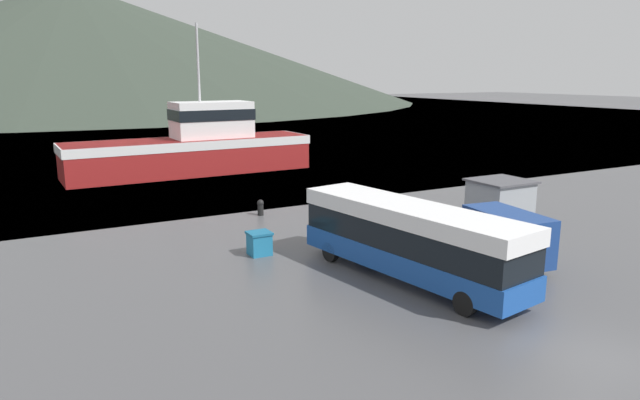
{
  "coord_description": "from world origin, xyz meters",
  "views": [
    {
      "loc": [
        -14.78,
        -9.63,
        8.27
      ],
      "look_at": [
        -1.15,
        15.44,
        2.0
      ],
      "focal_mm": 32.0,
      "sensor_mm": 36.0,
      "label": 1
    }
  ],
  "objects_px": {
    "fishing_boat": "(194,147)",
    "dock_kiosk": "(500,201)",
    "tour_bus": "(410,238)",
    "small_boat": "(256,150)",
    "storage_bin": "(259,243)",
    "delivery_van": "(498,235)"
  },
  "relations": [
    {
      "from": "tour_bus",
      "to": "small_boat",
      "type": "relative_size",
      "value": 1.63
    },
    {
      "from": "small_boat",
      "to": "tour_bus",
      "type": "bearing_deg",
      "value": 25.04
    },
    {
      "from": "tour_bus",
      "to": "fishing_boat",
      "type": "bearing_deg",
      "value": 81.13
    },
    {
      "from": "tour_bus",
      "to": "fishing_boat",
      "type": "relative_size",
      "value": 0.53
    },
    {
      "from": "delivery_van",
      "to": "fishing_boat",
      "type": "xyz_separation_m",
      "value": [
        -4.98,
        30.09,
        0.99
      ]
    },
    {
      "from": "fishing_boat",
      "to": "small_boat",
      "type": "xyz_separation_m",
      "value": [
        9.49,
        9.53,
        -1.91
      ]
    },
    {
      "from": "storage_bin",
      "to": "dock_kiosk",
      "type": "relative_size",
      "value": 0.35
    },
    {
      "from": "tour_bus",
      "to": "dock_kiosk",
      "type": "relative_size",
      "value": 3.52
    },
    {
      "from": "tour_bus",
      "to": "delivery_van",
      "type": "bearing_deg",
      "value": -11.61
    },
    {
      "from": "storage_bin",
      "to": "delivery_van",
      "type": "bearing_deg",
      "value": -34.46
    },
    {
      "from": "delivery_van",
      "to": "fishing_boat",
      "type": "bearing_deg",
      "value": 106.15
    },
    {
      "from": "fishing_boat",
      "to": "small_boat",
      "type": "relative_size",
      "value": 3.06
    },
    {
      "from": "tour_bus",
      "to": "storage_bin",
      "type": "distance_m",
      "value": 7.37
    },
    {
      "from": "fishing_boat",
      "to": "dock_kiosk",
      "type": "bearing_deg",
      "value": -158.95
    },
    {
      "from": "fishing_boat",
      "to": "storage_bin",
      "type": "height_order",
      "value": "fishing_boat"
    },
    {
      "from": "delivery_van",
      "to": "small_boat",
      "type": "bearing_deg",
      "value": 90.26
    },
    {
      "from": "tour_bus",
      "to": "delivery_van",
      "type": "height_order",
      "value": "tour_bus"
    },
    {
      "from": "fishing_boat",
      "to": "dock_kiosk",
      "type": "xyz_separation_m",
      "value": [
        10.4,
        -24.89,
        -1.03
      ]
    },
    {
      "from": "storage_bin",
      "to": "fishing_boat",
      "type": "bearing_deg",
      "value": 80.53
    },
    {
      "from": "tour_bus",
      "to": "storage_bin",
      "type": "xyz_separation_m",
      "value": [
        -4.17,
        5.96,
        -1.21
      ]
    },
    {
      "from": "tour_bus",
      "to": "small_boat",
      "type": "height_order",
      "value": "tour_bus"
    },
    {
      "from": "fishing_boat",
      "to": "storage_bin",
      "type": "relative_size",
      "value": 18.78
    }
  ]
}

